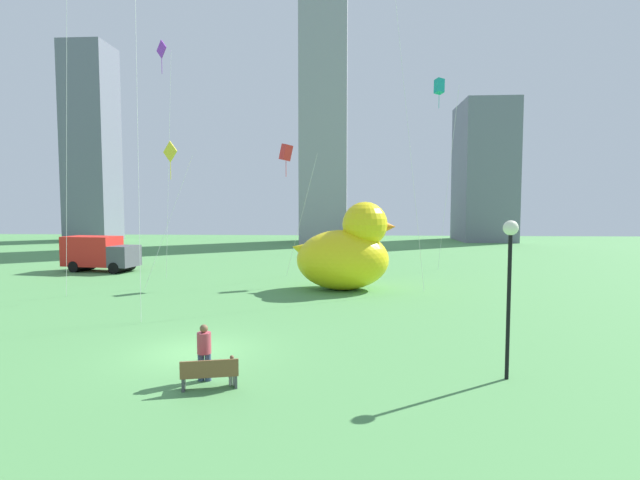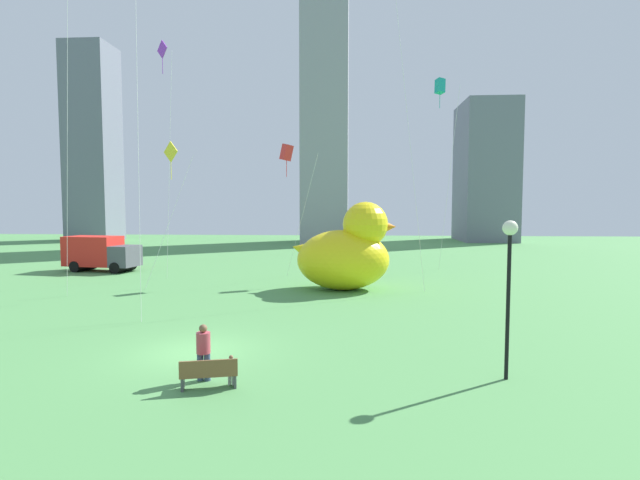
{
  "view_description": "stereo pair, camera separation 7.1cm",
  "coord_description": "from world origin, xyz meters",
  "px_view_note": "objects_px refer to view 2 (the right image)",
  "views": [
    {
      "loc": [
        5.65,
        -16.92,
        5.32
      ],
      "look_at": [
        4.28,
        5.03,
        3.76
      ],
      "focal_mm": 27.03,
      "sensor_mm": 36.0,
      "label": 1
    },
    {
      "loc": [
        5.72,
        -16.92,
        5.32
      ],
      "look_at": [
        4.28,
        5.03,
        3.76
      ],
      "focal_mm": 27.03,
      "sensor_mm": 36.0,
      "label": 2
    }
  ],
  "objects_px": {
    "person_child": "(231,369)",
    "kite_yellow": "(171,157)",
    "box_truck": "(100,254)",
    "kite_red": "(287,153)",
    "park_bench": "(209,373)",
    "kite_purple": "(163,63)",
    "giant_inflatable_duck": "(347,252)",
    "kite_teal": "(440,88)",
    "person_adult": "(203,350)",
    "lamppost": "(509,260)"
  },
  "relations": [
    {
      "from": "park_bench",
      "to": "box_truck",
      "type": "height_order",
      "value": "box_truck"
    },
    {
      "from": "person_adult",
      "to": "box_truck",
      "type": "bearing_deg",
      "value": 123.98
    },
    {
      "from": "person_adult",
      "to": "kite_red",
      "type": "relative_size",
      "value": 0.18
    },
    {
      "from": "person_adult",
      "to": "person_child",
      "type": "relative_size",
      "value": 1.93
    },
    {
      "from": "lamppost",
      "to": "kite_yellow",
      "type": "distance_m",
      "value": 21.92
    },
    {
      "from": "kite_teal",
      "to": "box_truck",
      "type": "bearing_deg",
      "value": -177.67
    },
    {
      "from": "person_child",
      "to": "kite_yellow",
      "type": "distance_m",
      "value": 18.84
    },
    {
      "from": "giant_inflatable_duck",
      "to": "park_bench",
      "type": "bearing_deg",
      "value": -102.68
    },
    {
      "from": "person_child",
      "to": "kite_red",
      "type": "relative_size",
      "value": 0.09
    },
    {
      "from": "box_truck",
      "to": "kite_yellow",
      "type": "bearing_deg",
      "value": -42.71
    },
    {
      "from": "giant_inflatable_duck",
      "to": "lamppost",
      "type": "height_order",
      "value": "giant_inflatable_duck"
    },
    {
      "from": "lamppost",
      "to": "kite_teal",
      "type": "distance_m",
      "value": 26.51
    },
    {
      "from": "box_truck",
      "to": "giant_inflatable_duck",
      "type": "bearing_deg",
      "value": -20.1
    },
    {
      "from": "kite_teal",
      "to": "giant_inflatable_duck",
      "type": "bearing_deg",
      "value": -130.15
    },
    {
      "from": "park_bench",
      "to": "person_adult",
      "type": "bearing_deg",
      "value": 118.01
    },
    {
      "from": "kite_purple",
      "to": "box_truck",
      "type": "bearing_deg",
      "value": 151.08
    },
    {
      "from": "park_bench",
      "to": "kite_red",
      "type": "bearing_deg",
      "value": 91.27
    },
    {
      "from": "park_bench",
      "to": "kite_teal",
      "type": "height_order",
      "value": "kite_teal"
    },
    {
      "from": "kite_purple",
      "to": "park_bench",
      "type": "bearing_deg",
      "value": -65.8
    },
    {
      "from": "kite_red",
      "to": "kite_yellow",
      "type": "bearing_deg",
      "value": -144.36
    },
    {
      "from": "park_bench",
      "to": "box_truck",
      "type": "xyz_separation_m",
      "value": [
        -16.33,
        24.37,
        0.97
      ]
    },
    {
      "from": "lamppost",
      "to": "box_truck",
      "type": "distance_m",
      "value": 34.18
    },
    {
      "from": "person_adult",
      "to": "person_child",
      "type": "bearing_deg",
      "value": -18.22
    },
    {
      "from": "kite_yellow",
      "to": "park_bench",
      "type": "bearing_deg",
      "value": -66.05
    },
    {
      "from": "box_truck",
      "to": "kite_teal",
      "type": "relative_size",
      "value": 0.41
    },
    {
      "from": "person_adult",
      "to": "kite_teal",
      "type": "relative_size",
      "value": 0.11
    },
    {
      "from": "person_child",
      "to": "giant_inflatable_duck",
      "type": "relative_size",
      "value": 0.13
    },
    {
      "from": "kite_red",
      "to": "kite_teal",
      "type": "relative_size",
      "value": 0.63
    },
    {
      "from": "park_bench",
      "to": "kite_purple",
      "type": "distance_m",
      "value": 26.87
    },
    {
      "from": "giant_inflatable_duck",
      "to": "kite_yellow",
      "type": "distance_m",
      "value": 12.41
    },
    {
      "from": "kite_yellow",
      "to": "kite_teal",
      "type": "relative_size",
      "value": 0.61
    },
    {
      "from": "box_truck",
      "to": "kite_red",
      "type": "relative_size",
      "value": 0.64
    },
    {
      "from": "giant_inflatable_duck",
      "to": "kite_yellow",
      "type": "bearing_deg",
      "value": -173.53
    },
    {
      "from": "giant_inflatable_duck",
      "to": "person_adult",
      "type": "bearing_deg",
      "value": -104.41
    },
    {
      "from": "park_bench",
      "to": "kite_teal",
      "type": "relative_size",
      "value": 0.11
    },
    {
      "from": "kite_purple",
      "to": "kite_red",
      "type": "distance_m",
      "value": 10.77
    },
    {
      "from": "giant_inflatable_duck",
      "to": "kite_purple",
      "type": "distance_m",
      "value": 18.67
    },
    {
      "from": "person_child",
      "to": "kite_yellow",
      "type": "xyz_separation_m",
      "value": [
        -7.57,
        15.39,
        7.81
      ]
    },
    {
      "from": "lamppost",
      "to": "kite_red",
      "type": "bearing_deg",
      "value": 116.1
    },
    {
      "from": "person_adult",
      "to": "kite_yellow",
      "type": "bearing_deg",
      "value": 113.76
    },
    {
      "from": "person_adult",
      "to": "kite_purple",
      "type": "bearing_deg",
      "value": 114.06
    },
    {
      "from": "park_bench",
      "to": "giant_inflatable_duck",
      "type": "relative_size",
      "value": 0.25
    },
    {
      "from": "box_truck",
      "to": "kite_red",
      "type": "bearing_deg",
      "value": -13.83
    },
    {
      "from": "person_child",
      "to": "kite_teal",
      "type": "xyz_separation_m",
      "value": [
        10.42,
        25.11,
        14.06
      ]
    },
    {
      "from": "box_truck",
      "to": "kite_red",
      "type": "height_order",
      "value": "kite_red"
    },
    {
      "from": "park_bench",
      "to": "kite_yellow",
      "type": "distance_m",
      "value": 18.95
    },
    {
      "from": "person_child",
      "to": "person_adult",
      "type": "bearing_deg",
      "value": 161.78
    },
    {
      "from": "box_truck",
      "to": "kite_teal",
      "type": "xyz_separation_m",
      "value": [
        27.32,
        1.11,
        13.12
      ]
    },
    {
      "from": "person_adult",
      "to": "lamppost",
      "type": "relative_size",
      "value": 0.36
    },
    {
      "from": "person_child",
      "to": "box_truck",
      "type": "height_order",
      "value": "box_truck"
    }
  ]
}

